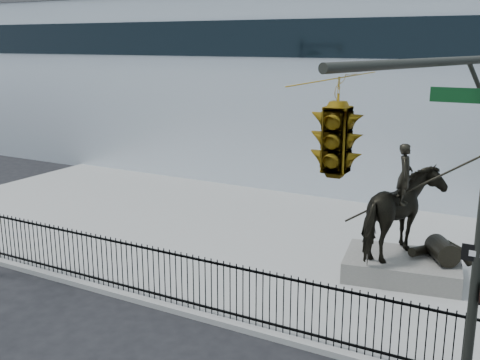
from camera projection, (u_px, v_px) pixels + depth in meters
The scene contains 7 objects.
ground at pixel (154, 332), 13.61m from camera, with size 120.00×120.00×0.00m, color black.
plaza at pixel (277, 242), 19.55m from camera, with size 30.00×12.00×0.15m, color #9B9B98.
building at pixel (383, 88), 29.55m from camera, with size 44.00×14.00×9.00m, color silver.
picket_fence at pixel (182, 279), 14.46m from camera, with size 22.10×0.10×1.50m.
statue_plinth at pixel (402, 267), 16.42m from camera, with size 3.24×2.23×0.61m, color #615F58.
equestrian_statue at pixel (408, 216), 16.02m from camera, with size 4.11×2.90×3.52m.
traffic_signal_right at pixel (429, 192), 7.72m from camera, with size 2.17×6.86×7.00m.
Camera 1 is at (7.77, -9.80, 6.86)m, focal length 42.00 mm.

